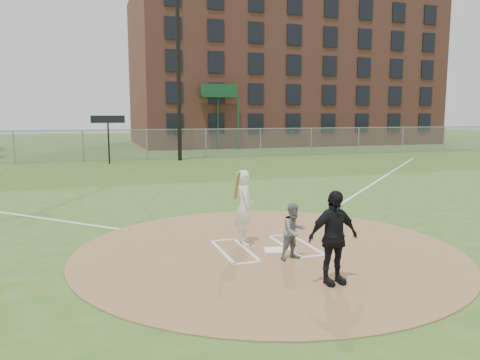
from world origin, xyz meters
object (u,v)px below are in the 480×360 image
object	(u,v)px
catcher	(294,231)
umpire	(333,237)
home_plate	(274,250)
batter_at_plate	(244,207)

from	to	relation	value
catcher	umpire	distance (m)	1.52
home_plate	catcher	world-z (taller)	catcher
home_plate	umpire	size ratio (longest dim) A/B	0.26
umpire	batter_at_plate	bearing A→B (deg)	97.96
catcher	home_plate	bearing A→B (deg)	88.98
home_plate	catcher	distance (m)	0.87
catcher	umpire	bearing A→B (deg)	-102.87
batter_at_plate	catcher	bearing A→B (deg)	-66.09
home_plate	umpire	distance (m)	2.31
home_plate	umpire	xyz separation A→B (m)	(0.22, -2.15, 0.81)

